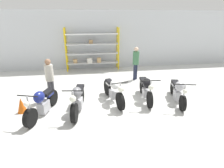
% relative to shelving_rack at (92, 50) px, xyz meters
% --- Properties ---
extents(ground_plane, '(30.00, 30.00, 0.00)m').
position_rel_shelving_rack_xyz_m(ground_plane, '(0.55, -5.07, -1.26)').
color(ground_plane, silver).
extents(back_wall, '(30.00, 0.08, 3.60)m').
position_rel_shelving_rack_xyz_m(back_wall, '(0.55, 0.37, 0.54)').
color(back_wall, silver).
rests_on(back_wall, ground_plane).
extents(shelving_rack, '(3.30, 0.63, 2.60)m').
position_rel_shelving_rack_xyz_m(shelving_rack, '(0.00, 0.00, 0.00)').
color(shelving_rack, yellow).
rests_on(shelving_rack, ground_plane).
extents(motorcycle_blue, '(0.89, 2.00, 1.02)m').
position_rel_shelving_rack_xyz_m(motorcycle_blue, '(-1.95, -5.42, -0.83)').
color(motorcycle_blue, black).
rests_on(motorcycle_blue, ground_plane).
extents(motorcycle_grey, '(0.67, 2.02, 1.07)m').
position_rel_shelving_rack_xyz_m(motorcycle_grey, '(-0.76, -5.36, -0.78)').
color(motorcycle_grey, black).
rests_on(motorcycle_grey, ground_plane).
extents(motorcycle_white, '(0.71, 2.05, 1.04)m').
position_rel_shelving_rack_xyz_m(motorcycle_white, '(0.59, -4.84, -0.76)').
color(motorcycle_white, black).
rests_on(motorcycle_white, ground_plane).
extents(motorcycle_black, '(0.70, 2.00, 1.07)m').
position_rel_shelving_rack_xyz_m(motorcycle_black, '(1.90, -4.83, -0.75)').
color(motorcycle_black, black).
rests_on(motorcycle_black, ground_plane).
extents(motorcycle_silver, '(0.84, 2.04, 1.00)m').
position_rel_shelving_rack_xyz_m(motorcycle_silver, '(3.10, -5.14, -0.81)').
color(motorcycle_silver, black).
rests_on(motorcycle_silver, ground_plane).
extents(person_browsing, '(0.44, 0.44, 1.68)m').
position_rel_shelving_rack_xyz_m(person_browsing, '(-1.85, -4.25, -0.27)').
color(person_browsing, '#595960').
rests_on(person_browsing, ground_plane).
extents(person_near_rack, '(0.45, 0.45, 1.75)m').
position_rel_shelving_rack_xyz_m(person_near_rack, '(2.16, -2.34, -0.23)').
color(person_near_rack, '#1E2338').
rests_on(person_near_rack, ground_plane).
extents(traffic_cone, '(0.32, 0.32, 0.55)m').
position_rel_shelving_rack_xyz_m(traffic_cone, '(-2.72, -5.16, -0.99)').
color(traffic_cone, orange).
rests_on(traffic_cone, ground_plane).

